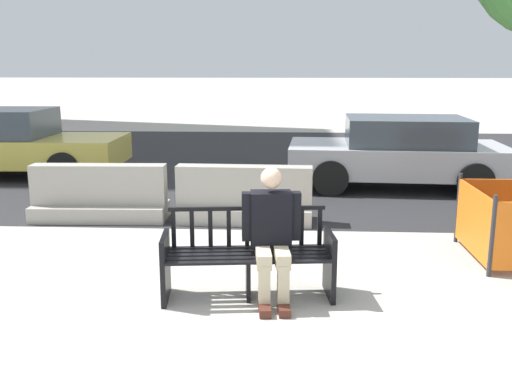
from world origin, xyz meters
TOP-DOWN VIEW (x-y plane):
  - ground_plane at (0.00, 0.00)m, footprint 200.00×200.00m
  - street_asphalt at (0.00, 8.70)m, footprint 120.00×12.00m
  - street_bench at (0.27, 0.34)m, footprint 1.73×0.69m
  - seated_person at (0.51, 0.31)m, footprint 0.59×0.75m
  - jersey_barrier_centre at (0.03, 3.15)m, footprint 2.02×0.75m
  - jersey_barrier_left at (-2.15, 3.15)m, footprint 2.02×0.75m
  - car_taxi_near at (-5.23, 6.52)m, footprint 4.79×2.07m
  - car_sedan_mid at (2.77, 5.77)m, footprint 4.11×2.17m

SIDE VIEW (x-z plane):
  - ground_plane at x=0.00m, z-range 0.00..0.00m
  - street_asphalt at x=0.00m, z-range 0.00..0.01m
  - jersey_barrier_centre at x=0.03m, z-range -0.08..0.76m
  - jersey_barrier_left at x=-2.15m, z-range -0.08..0.76m
  - street_bench at x=0.27m, z-range -0.04..0.84m
  - car_sedan_mid at x=2.77m, z-range 0.02..1.35m
  - car_taxi_near at x=-5.23m, z-range -0.02..1.38m
  - seated_person at x=0.51m, z-range 0.03..1.35m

